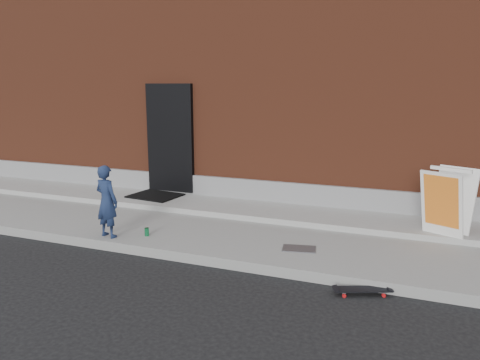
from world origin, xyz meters
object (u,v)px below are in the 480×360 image
at_px(soda_can, 147,232).
at_px(child, 107,201).
at_px(skateboard, 362,290).
at_px(pizza_sign, 447,201).

bearing_deg(soda_can, child, -155.51).
bearing_deg(skateboard, pizza_sign, 65.47).
xyz_separation_m(skateboard, pizza_sign, (0.96, 2.11, 0.70)).
bearing_deg(child, skateboard, -173.89).
xyz_separation_m(skateboard, soda_can, (-3.42, 0.59, 0.15)).
relative_size(skateboard, soda_can, 5.43).
xyz_separation_m(child, soda_can, (0.55, 0.25, -0.51)).
bearing_deg(child, soda_can, -144.54).
relative_size(pizza_sign, soda_can, 7.94).
distance_m(child, pizza_sign, 5.23).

